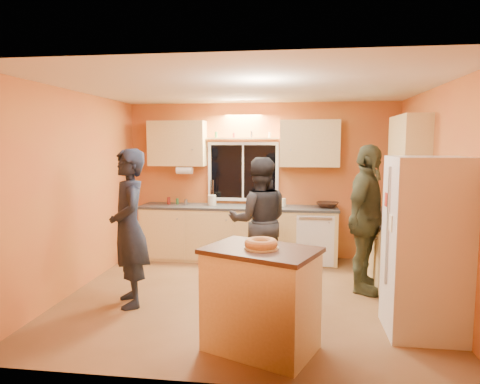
% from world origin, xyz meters
% --- Properties ---
extents(ground, '(4.50, 4.50, 0.00)m').
position_xyz_m(ground, '(0.00, 0.00, 0.00)').
color(ground, brown).
rests_on(ground, ground).
extents(room_shell, '(4.54, 4.04, 2.61)m').
position_xyz_m(room_shell, '(0.12, 0.41, 1.62)').
color(room_shell, '#C77E33').
rests_on(room_shell, ground).
extents(back_counter, '(4.23, 0.62, 0.90)m').
position_xyz_m(back_counter, '(0.01, 1.70, 0.45)').
color(back_counter, tan).
rests_on(back_counter, ground).
extents(right_counter, '(0.62, 1.84, 0.90)m').
position_xyz_m(right_counter, '(1.95, 0.50, 0.45)').
color(right_counter, tan).
rests_on(right_counter, ground).
extents(refrigerator, '(0.72, 0.70, 1.80)m').
position_xyz_m(refrigerator, '(1.89, -0.80, 0.90)').
color(refrigerator, silver).
rests_on(refrigerator, ground).
extents(island, '(1.19, 1.02, 0.97)m').
position_xyz_m(island, '(0.29, -1.37, 0.49)').
color(island, tan).
rests_on(island, ground).
extents(bundt_pastry, '(0.31, 0.31, 0.09)m').
position_xyz_m(bundt_pastry, '(0.29, -1.37, 1.02)').
color(bundt_pastry, '#B5854A').
rests_on(bundt_pastry, island).
extents(person_left, '(0.72, 0.81, 1.87)m').
position_xyz_m(person_left, '(-1.36, -0.44, 0.93)').
color(person_left, black).
rests_on(person_left, ground).
extents(person_center, '(0.94, 0.78, 1.74)m').
position_xyz_m(person_center, '(0.10, 0.54, 0.87)').
color(person_center, black).
rests_on(person_center, ground).
extents(person_right, '(0.90, 1.22, 1.92)m').
position_xyz_m(person_right, '(1.50, 0.39, 0.96)').
color(person_right, '#373C26').
rests_on(person_right, ground).
extents(mixing_bowl, '(0.41, 0.41, 0.09)m').
position_xyz_m(mixing_bowl, '(1.10, 1.74, 0.94)').
color(mixing_bowl, black).
rests_on(mixing_bowl, back_counter).
extents(utensil_crock, '(0.14, 0.14, 0.17)m').
position_xyz_m(utensil_crock, '(-0.80, 1.75, 0.99)').
color(utensil_crock, beige).
rests_on(utensil_crock, back_counter).
extents(potted_plant, '(0.29, 0.27, 0.26)m').
position_xyz_m(potted_plant, '(1.87, -0.30, 1.03)').
color(potted_plant, gray).
rests_on(potted_plant, right_counter).
extents(red_box, '(0.19, 0.17, 0.07)m').
position_xyz_m(red_box, '(2.02, 0.46, 0.94)').
color(red_box, '#9F2418').
rests_on(red_box, right_counter).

